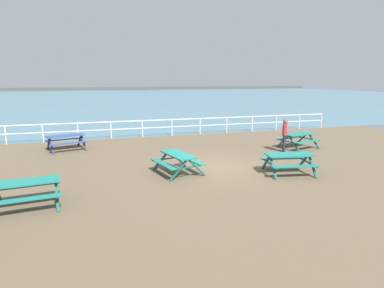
# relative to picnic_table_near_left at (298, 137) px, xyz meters

# --- Properties ---
(ground_plane) EXTENTS (30.00, 24.00, 0.20)m
(ground_plane) POSITION_rel_picnic_table_near_left_xyz_m (-5.60, -2.18, -0.68)
(ground_plane) COLOR brown
(sea_band) EXTENTS (142.00, 90.00, 0.01)m
(sea_band) POSITION_rel_picnic_table_near_left_xyz_m (-5.60, 50.57, -0.58)
(sea_band) COLOR teal
(sea_band) RESTS_ON ground
(distant_shoreline) EXTENTS (142.00, 6.00, 1.80)m
(distant_shoreline) POSITION_rel_picnic_table_near_left_xyz_m (-5.60, 93.57, -0.58)
(distant_shoreline) COLOR #4C4C47
(distant_shoreline) RESTS_ON ground
(seaward_railing) EXTENTS (23.07, 0.07, 1.08)m
(seaward_railing) POSITION_rel_picnic_table_near_left_xyz_m (-5.60, 5.57, 0.17)
(seaward_railing) COLOR white
(seaward_railing) RESTS_ON ground
(picnic_table_near_left) EXTENTS (2.14, 1.94, 0.80)m
(picnic_table_near_left) POSITION_rel_picnic_table_near_left_xyz_m (0.00, 0.00, 0.00)
(picnic_table_near_left) COLOR #1E7A70
(picnic_table_near_left) RESTS_ON ground
(picnic_table_near_right) EXTENTS (1.88, 2.10, 0.80)m
(picnic_table_near_right) POSITION_rel_picnic_table_near_left_xyz_m (-7.29, -2.62, 0.00)
(picnic_table_near_right) COLOR #1E7A70
(picnic_table_near_right) RESTS_ON ground
(picnic_table_mid_centre) EXTENTS (2.16, 1.96, 0.80)m
(picnic_table_mid_centre) POSITION_rel_picnic_table_near_left_xyz_m (-11.82, 3.07, 0.00)
(picnic_table_mid_centre) COLOR #334C84
(picnic_table_mid_centre) RESTS_ON ground
(picnic_table_far_left) EXTENTS (1.97, 1.73, 0.80)m
(picnic_table_far_left) POSITION_rel_picnic_table_near_left_xyz_m (-12.26, -4.60, 0.00)
(picnic_table_far_left) COLOR #1E7A70
(picnic_table_far_left) RESTS_ON ground
(picnic_table_far_right) EXTENTS (2.03, 1.80, 0.80)m
(picnic_table_far_right) POSITION_rel_picnic_table_near_left_xyz_m (-3.15, -3.90, 0.00)
(picnic_table_far_right) COLOR #1E7A70
(picnic_table_far_right) RESTS_ON ground
(visitor) EXTENTS (0.38, 0.45, 1.66)m
(visitor) POSITION_rel_picnic_table_near_left_xyz_m (-1.24, -0.58, 0.36)
(visitor) COLOR #1E2338
(visitor) RESTS_ON ground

